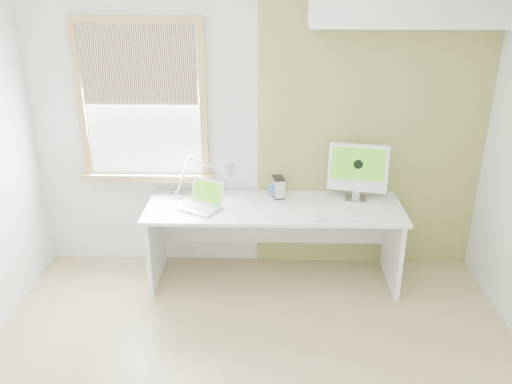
{
  "coord_description": "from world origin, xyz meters",
  "views": [
    {
      "loc": [
        0.09,
        -2.72,
        2.59
      ],
      "look_at": [
        0.0,
        1.05,
        1.0
      ],
      "focal_mm": 36.83,
      "sensor_mm": 36.0,
      "label": 1
    }
  ],
  "objects_px": {
    "desk_lamp": "(218,176)",
    "laptop": "(203,201)",
    "imac": "(358,169)",
    "external_drive": "(278,187)",
    "desk": "(274,223)"
  },
  "relations": [
    {
      "from": "desk",
      "to": "laptop",
      "type": "xyz_separation_m",
      "value": [
        -0.61,
        -0.1,
        0.25
      ]
    },
    {
      "from": "laptop",
      "to": "external_drive",
      "type": "height_order",
      "value": "laptop"
    },
    {
      "from": "laptop",
      "to": "desk_lamp",
      "type": "bearing_deg",
      "value": 65.37
    },
    {
      "from": "desk_lamp",
      "to": "laptop",
      "type": "relative_size",
      "value": 1.6
    },
    {
      "from": "laptop",
      "to": "imac",
      "type": "distance_m",
      "value": 1.37
    },
    {
      "from": "desk",
      "to": "external_drive",
      "type": "distance_m",
      "value": 0.32
    },
    {
      "from": "desk_lamp",
      "to": "imac",
      "type": "height_order",
      "value": "imac"
    },
    {
      "from": "external_drive",
      "to": "imac",
      "type": "distance_m",
      "value": 0.71
    },
    {
      "from": "laptop",
      "to": "imac",
      "type": "xyz_separation_m",
      "value": [
        1.33,
        0.21,
        0.22
      ]
    },
    {
      "from": "desk",
      "to": "laptop",
      "type": "bearing_deg",
      "value": -170.93
    },
    {
      "from": "external_drive",
      "to": "imac",
      "type": "bearing_deg",
      "value": -1.99
    },
    {
      "from": "desk",
      "to": "external_drive",
      "type": "relative_size",
      "value": 11.73
    },
    {
      "from": "desk",
      "to": "laptop",
      "type": "distance_m",
      "value": 0.66
    },
    {
      "from": "external_drive",
      "to": "imac",
      "type": "xyz_separation_m",
      "value": [
        0.69,
        -0.02,
        0.19
      ]
    },
    {
      "from": "desk",
      "to": "external_drive",
      "type": "bearing_deg",
      "value": 74.96
    }
  ]
}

